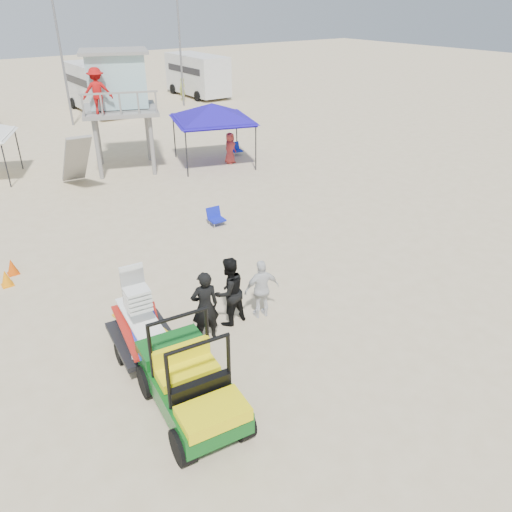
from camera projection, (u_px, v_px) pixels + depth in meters
ground at (313, 359)px, 11.68m from camera, size 140.00×140.00×0.00m
utility_cart at (191, 378)px, 9.70m from camera, size 1.65×2.86×2.07m
surf_trailer at (141, 325)px, 11.43m from camera, size 1.52×2.51×2.08m
man_left at (205, 307)px, 11.96m from camera, size 0.77×0.60×1.88m
man_mid at (229, 291)px, 12.58m from camera, size 0.97×0.79×1.86m
man_right at (262, 289)px, 12.89m from camera, size 1.03×0.60×1.64m
lifeguard_tower at (114, 85)px, 22.66m from camera, size 4.24×4.24×5.28m
canopy_blue at (212, 106)px, 23.94m from camera, size 4.40×4.40×3.37m
cone_near at (6, 278)px, 14.53m from camera, size 0.34×0.34×0.50m
cone_far at (12, 267)px, 15.14m from camera, size 0.34×0.34×0.50m
beach_chair_b at (215, 216)px, 18.40m from camera, size 0.57×0.61×0.64m
beach_chair_c at (236, 149)px, 26.52m from camera, size 0.60×0.64×0.64m
rv_mid_right at (98, 86)px, 35.51m from camera, size 2.64×7.00×3.25m
rv_far_right at (197, 73)px, 41.24m from camera, size 2.64×6.60×3.25m
light_pole_left at (62, 60)px, 30.78m from camera, size 0.14×0.14×8.00m
light_pole_right at (180, 50)px, 36.51m from camera, size 0.14×0.14×8.00m
distant_beachgoers at (24, 145)px, 25.19m from camera, size 21.87×17.12×1.76m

